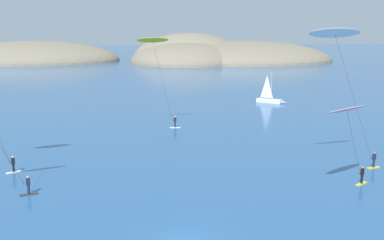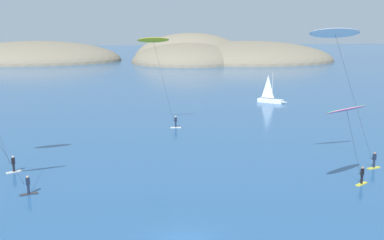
{
  "view_description": "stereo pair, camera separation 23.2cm",
  "coord_description": "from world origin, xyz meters",
  "px_view_note": "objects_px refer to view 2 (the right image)",
  "views": [
    {
      "loc": [
        -3.88,
        -29.84,
        14.64
      ],
      "look_at": [
        3.09,
        18.19,
        4.84
      ],
      "focal_mm": 45.0,
      "sensor_mm": 36.0,
      "label": 1
    },
    {
      "loc": [
        -3.65,
        -29.88,
        14.64
      ],
      "look_at": [
        3.09,
        18.19,
        4.84
      ],
      "focal_mm": 45.0,
      "sensor_mm": 36.0,
      "label": 2
    }
  ],
  "objects_px": {
    "kitesurfer_pink": "(348,116)",
    "kitesurfer_yellow": "(156,50)",
    "sailboat_near": "(272,99)",
    "kitesurfer_white": "(338,43)"
  },
  "relations": [
    {
      "from": "kitesurfer_pink",
      "to": "kitesurfer_yellow",
      "type": "relative_size",
      "value": 0.6
    },
    {
      "from": "kitesurfer_yellow",
      "to": "kitesurfer_pink",
      "type": "bearing_deg",
      "value": -62.25
    },
    {
      "from": "sailboat_near",
      "to": "kitesurfer_pink",
      "type": "relative_size",
      "value": 0.74
    },
    {
      "from": "sailboat_near",
      "to": "kitesurfer_yellow",
      "type": "distance_m",
      "value": 31.88
    },
    {
      "from": "sailboat_near",
      "to": "kitesurfer_white",
      "type": "distance_m",
      "value": 44.57
    },
    {
      "from": "kitesurfer_white",
      "to": "sailboat_near",
      "type": "bearing_deg",
      "value": 80.44
    },
    {
      "from": "kitesurfer_pink",
      "to": "kitesurfer_white",
      "type": "bearing_deg",
      "value": 78.18
    },
    {
      "from": "kitesurfer_pink",
      "to": "sailboat_near",
      "type": "bearing_deg",
      "value": 80.2
    },
    {
      "from": "kitesurfer_pink",
      "to": "kitesurfer_white",
      "type": "relative_size",
      "value": 0.54
    },
    {
      "from": "sailboat_near",
      "to": "kitesurfer_yellow",
      "type": "relative_size",
      "value": 0.44
    }
  ]
}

